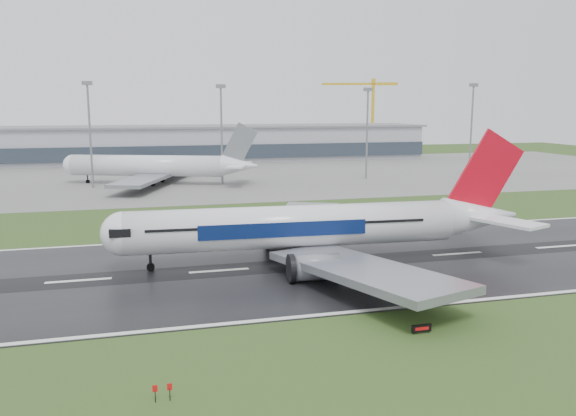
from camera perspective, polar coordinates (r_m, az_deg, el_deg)
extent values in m
plane|color=#2A4619|center=(88.42, -6.76, -6.17)|extent=(520.00, 520.00, 0.00)
cube|color=black|center=(88.41, -6.76, -6.14)|extent=(400.00, 45.00, 0.10)
cube|color=slate|center=(210.94, -11.53, 3.09)|extent=(400.00, 130.00, 0.08)
cube|color=#9596A0|center=(269.99, -12.33, 6.11)|extent=(240.00, 36.00, 15.00)
cylinder|color=gray|center=(184.89, -18.81, 6.58)|extent=(0.64, 0.64, 30.59)
cylinder|color=gray|center=(186.37, -6.52, 6.97)|extent=(0.64, 0.64, 30.04)
cylinder|color=gray|center=(199.50, 7.75, 7.05)|extent=(0.64, 0.64, 29.39)
cylinder|color=gray|center=(217.62, 17.51, 7.15)|extent=(0.64, 0.64, 31.18)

